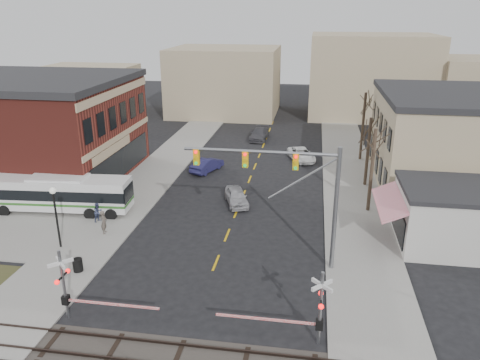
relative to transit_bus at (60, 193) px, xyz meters
name	(u,v)px	position (x,y,z in m)	size (l,w,h in m)	color
ground	(209,279)	(13.91, -8.02, -1.65)	(160.00, 160.00, 0.00)	black
sidewalk_west	(161,167)	(4.41, 11.98, -1.59)	(5.00, 60.00, 0.12)	gray
sidewalk_east	(349,177)	(23.41, 11.98, -1.59)	(5.00, 60.00, 0.12)	gray
awning_shop	(460,217)	(29.88, -1.02, 0.52)	(9.74, 6.20, 4.30)	beige
tree_east_a	(372,171)	(24.41, 3.98, 1.85)	(0.28, 0.28, 6.75)	#382B21
tree_east_b	(368,152)	(24.71, 9.98, 1.62)	(0.28, 0.28, 6.30)	#382B21
tree_east_c	(363,127)	(24.91, 17.98, 2.07)	(0.28, 0.28, 7.20)	#382B21
transit_bus	(60,193)	(0.00, 0.00, 0.00)	(11.38, 3.27, 2.89)	silver
traffic_signal_mast	(293,182)	(18.63, -5.60, 4.06)	(9.37, 0.30, 8.00)	gray
rr_crossing_west	(71,286)	(7.73, -12.81, 0.32)	(5.60, 1.36, 4.00)	gray
rr_crossing_east	(311,308)	(20.02, -12.81, 0.32)	(5.60, 1.36, 4.00)	gray
street_lamp	(55,205)	(2.99, -5.72, 1.57)	(0.44, 0.44, 4.34)	black
trash_bin	(78,265)	(5.70, -8.50, -1.12)	(0.60, 0.60, 0.82)	black
car_a	(236,196)	(13.64, 3.82, -0.97)	(1.60, 3.98, 1.36)	#A6A5AA
car_b	(207,165)	(9.32, 11.69, -0.96)	(1.46, 4.20, 1.38)	#1D1C46
car_c	(301,154)	(18.60, 16.89, -1.00)	(2.15, 4.67, 1.30)	white
car_d	(259,134)	(13.08, 24.78, -0.95)	(1.96, 4.82, 1.40)	#434248
pedestrian_near	(104,222)	(5.12, -3.30, -0.65)	(0.64, 0.42, 1.75)	#544B43
pedestrian_far	(98,212)	(3.80, -1.47, -0.77)	(0.74, 0.57, 1.51)	#353D5E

